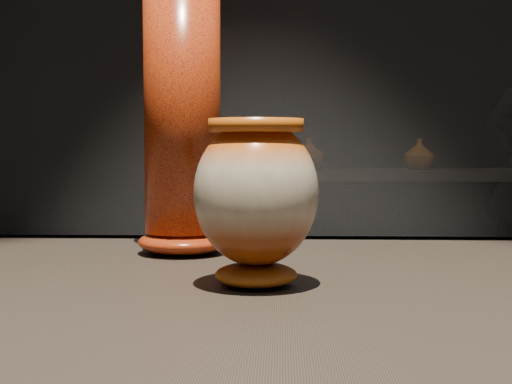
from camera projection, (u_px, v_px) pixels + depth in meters
main_vase at (256, 195)px, 0.77m from camera, size 0.15×0.15×0.18m
tall_vase at (182, 114)px, 0.99m from camera, size 0.17×0.17×0.40m
back_shelf at (397, 216)px, 4.04m from camera, size 2.00×0.60×0.90m
back_vase_left at (309, 154)px, 4.01m from camera, size 0.22×0.22×0.18m
back_vase_mid at (419, 154)px, 4.02m from camera, size 0.24×0.24×0.18m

